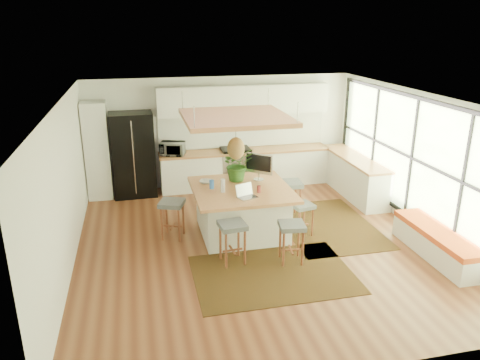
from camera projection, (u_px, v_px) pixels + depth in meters
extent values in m
plane|color=brown|center=(256.00, 243.00, 8.65)|extent=(7.00, 7.00, 0.00)
plane|color=white|center=(258.00, 99.00, 7.77)|extent=(7.00, 7.00, 0.00)
plane|color=white|center=(221.00, 132.00, 11.43)|extent=(6.50, 0.00, 6.50)
plane|color=white|center=(341.00, 274.00, 4.98)|extent=(6.50, 0.00, 6.50)
plane|color=white|center=(65.00, 189.00, 7.52)|extent=(0.00, 7.00, 7.00)
plane|color=white|center=(420.00, 163.00, 8.89)|extent=(0.00, 7.00, 7.00)
cube|color=white|center=(97.00, 151.00, 10.59)|extent=(0.55, 0.60, 2.25)
cube|color=white|center=(245.00, 169.00, 11.55)|extent=(4.20, 0.60, 0.88)
cube|color=#AE683D|center=(245.00, 151.00, 11.40)|extent=(4.24, 0.64, 0.05)
cube|color=white|center=(243.00, 131.00, 11.53)|extent=(4.20, 0.02, 0.80)
cube|color=white|center=(244.00, 100.00, 11.12)|extent=(4.20, 0.34, 0.70)
cube|color=white|center=(354.00, 177.00, 10.97)|extent=(0.60, 2.50, 0.88)
cube|color=#AE683D|center=(356.00, 158.00, 10.82)|extent=(0.64, 2.54, 0.05)
cube|color=black|center=(273.00, 274.00, 7.57)|extent=(2.60, 1.80, 0.01)
cube|color=black|center=(327.00, 225.00, 9.39)|extent=(1.80, 2.60, 0.01)
imported|color=#A5A5AA|center=(172.00, 147.00, 10.92)|extent=(0.63, 0.46, 0.38)
imported|color=#1E4C19|center=(237.00, 168.00, 9.14)|extent=(0.75, 0.80, 0.53)
imported|color=silver|center=(206.00, 182.00, 9.04)|extent=(0.31, 0.31, 0.06)
cylinder|color=blue|center=(212.00, 184.00, 8.73)|extent=(0.07, 0.07, 0.19)
cylinder|color=white|center=(222.00, 188.00, 8.53)|extent=(0.07, 0.07, 0.19)
cylinder|color=#A23736|center=(258.00, 188.00, 8.53)|extent=(0.07, 0.07, 0.19)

